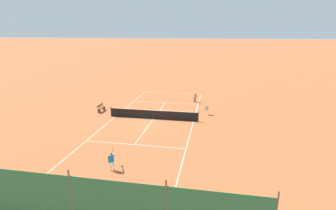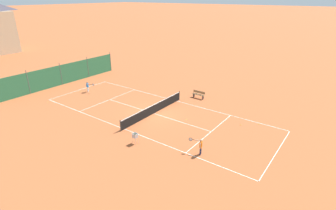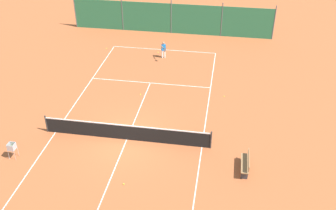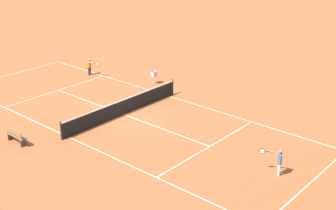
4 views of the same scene
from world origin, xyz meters
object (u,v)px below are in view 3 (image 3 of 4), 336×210
(player_far_baseline, at_px, (164,49))
(tennis_ball_alley_right, at_px, (224,96))
(tennis_ball_near_corner, at_px, (107,48))
(tennis_ball_by_net_left, at_px, (158,52))
(ball_hopper, at_px, (12,147))
(tennis_net, at_px, (126,132))
(tennis_ball_by_net_right, at_px, (140,94))
(courtside_bench, at_px, (246,163))
(tennis_ball_mid_court, at_px, (124,184))

(player_far_baseline, height_order, tennis_ball_alley_right, player_far_baseline)
(tennis_ball_near_corner, xyz_separation_m, tennis_ball_by_net_left, (4.21, -0.09, 0.00))
(tennis_ball_by_net_left, height_order, ball_hopper, ball_hopper)
(tennis_net, relative_size, tennis_ball_by_net_right, 139.09)
(player_far_baseline, xyz_separation_m, courtside_bench, (6.12, -11.90, -0.30))
(tennis_net, height_order, courtside_bench, tennis_net)
(player_far_baseline, distance_m, tennis_ball_by_net_right, 5.74)
(courtside_bench, bearing_deg, tennis_net, 166.91)
(player_far_baseline, bearing_deg, tennis_ball_mid_court, -87.91)
(ball_hopper, bearing_deg, tennis_net, 24.30)
(tennis_ball_near_corner, distance_m, tennis_ball_by_net_right, 7.83)
(tennis_ball_near_corner, xyz_separation_m, tennis_ball_alley_right, (9.62, -5.96, 0.00))
(tennis_ball_by_net_right, bearing_deg, tennis_net, -86.15)
(tennis_ball_mid_court, bearing_deg, ball_hopper, 170.55)
(tennis_ball_by_net_right, distance_m, ball_hopper, 8.75)
(tennis_ball_mid_court, bearing_deg, tennis_ball_alley_right, 63.81)
(courtside_bench, bearing_deg, tennis_ball_mid_court, -161.05)
(player_far_baseline, relative_size, ball_hopper, 1.45)
(player_far_baseline, xyz_separation_m, tennis_ball_by_net_right, (-0.54, -5.67, -0.72))
(ball_hopper, bearing_deg, tennis_ball_alley_right, 36.89)
(player_far_baseline, distance_m, tennis_ball_alley_right, 7.02)
(player_far_baseline, relative_size, tennis_ball_mid_court, 19.62)
(tennis_ball_by_net_right, bearing_deg, tennis_ball_alley_right, 6.58)
(tennis_ball_by_net_right, xyz_separation_m, tennis_ball_mid_court, (1.05, -8.16, 0.00))
(tennis_ball_by_net_right, relative_size, courtside_bench, 0.04)
(tennis_ball_by_net_right, bearing_deg, courtside_bench, -43.08)
(tennis_ball_by_net_right, relative_size, tennis_ball_mid_court, 1.00)
(tennis_ball_alley_right, distance_m, tennis_ball_by_net_left, 7.98)
(player_far_baseline, bearing_deg, courtside_bench, -62.78)
(ball_hopper, bearing_deg, player_far_baseline, 66.65)
(tennis_ball_mid_court, height_order, ball_hopper, ball_hopper)
(tennis_net, bearing_deg, player_far_baseline, 88.77)
(player_far_baseline, relative_size, tennis_ball_alley_right, 19.62)
(player_far_baseline, relative_size, tennis_ball_near_corner, 19.62)
(player_far_baseline, relative_size, tennis_ball_by_net_left, 19.62)
(tennis_ball_by_net_left, bearing_deg, player_far_baseline, -54.05)
(tennis_ball_mid_court, xyz_separation_m, tennis_ball_by_net_left, (-1.10, 14.64, 0.00))
(tennis_ball_near_corner, height_order, courtside_bench, courtside_bench)
(tennis_ball_near_corner, bearing_deg, tennis_net, -68.00)
(tennis_ball_near_corner, distance_m, tennis_ball_alley_right, 11.32)
(tennis_ball_by_net_right, relative_size, tennis_ball_by_net_left, 1.00)
(tennis_ball_alley_right, bearing_deg, tennis_ball_near_corner, 148.24)
(player_far_baseline, bearing_deg, tennis_ball_by_net_right, -95.48)
(tennis_ball_mid_court, bearing_deg, tennis_ball_near_corner, 109.81)
(tennis_ball_by_net_left, bearing_deg, tennis_ball_near_corner, 178.73)
(player_far_baseline, xyz_separation_m, tennis_ball_mid_court, (0.51, -13.83, -0.72))
(tennis_ball_by_net_left, bearing_deg, tennis_ball_alley_right, -47.29)
(tennis_net, bearing_deg, tennis_ball_mid_court, -77.91)
(tennis_net, distance_m, ball_hopper, 5.83)
(tennis_ball_alley_right, bearing_deg, ball_hopper, -143.11)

